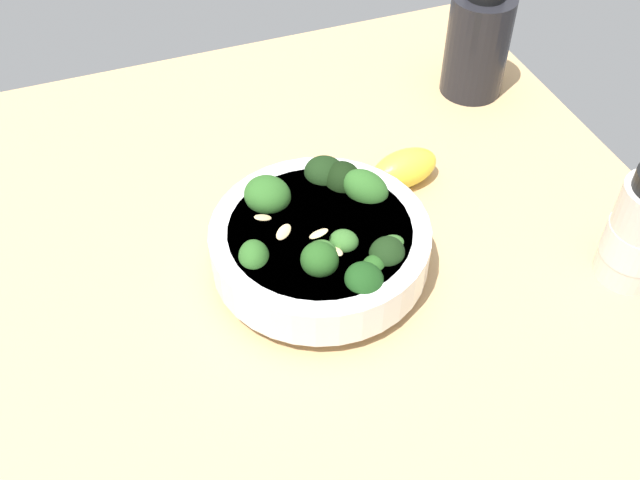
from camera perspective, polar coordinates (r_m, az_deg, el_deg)
ground_plane at (r=77.40cm, az=-0.46°, el=0.09°), size 71.62×71.62×3.67cm
bowl_of_broccoli at (r=69.54cm, az=0.11°, el=-0.01°), size 20.51×20.51×8.27cm
lemon_wedge at (r=80.15cm, az=6.48°, el=5.46°), size 5.13×8.14×4.03cm
bottle_short at (r=93.17cm, az=11.96°, el=14.52°), size 7.53×7.53×13.88cm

